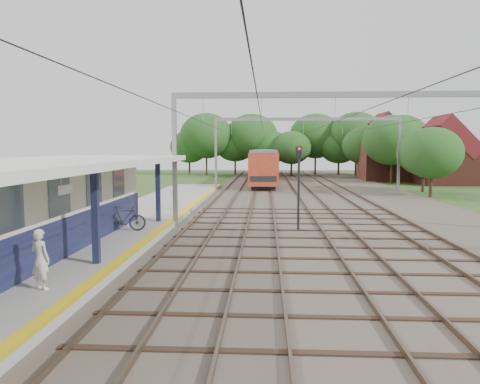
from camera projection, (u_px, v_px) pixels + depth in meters
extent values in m
plane|color=#2D4C1E|center=(278.00, 358.00, 9.35)|extent=(160.00, 160.00, 0.00)
cube|color=#473D33|center=(317.00, 198.00, 38.95)|extent=(18.00, 90.00, 0.10)
cube|color=gray|center=(123.00, 227.00, 23.67)|extent=(5.00, 52.00, 0.35)
cube|color=yellow|center=(167.00, 224.00, 23.53)|extent=(0.45, 52.00, 0.01)
cube|color=beige|center=(23.00, 208.00, 16.61)|extent=(3.20, 18.00, 3.40)
cube|color=#121538|center=(68.00, 236.00, 16.61)|extent=(0.06, 18.00, 1.40)
cube|color=slate|center=(67.00, 194.00, 16.47)|extent=(0.05, 16.00, 1.30)
cube|color=#121538|center=(95.00, 216.00, 15.46)|extent=(0.22, 0.22, 3.20)
cube|color=#121538|center=(158.00, 191.00, 24.41)|extent=(0.22, 0.22, 3.20)
cube|color=silver|center=(37.00, 164.00, 15.40)|extent=(6.40, 20.00, 0.24)
cube|color=white|center=(66.00, 190.00, 13.38)|extent=(0.06, 0.85, 0.26)
cube|color=brown|center=(219.00, 196.00, 39.39)|extent=(0.07, 88.00, 0.15)
cube|color=brown|center=(236.00, 196.00, 39.31)|extent=(0.07, 88.00, 0.15)
cube|color=brown|center=(255.00, 196.00, 39.22)|extent=(0.07, 88.00, 0.15)
cube|color=brown|center=(272.00, 196.00, 39.14)|extent=(0.07, 88.00, 0.15)
cube|color=brown|center=(299.00, 196.00, 39.02)|extent=(0.07, 88.00, 0.15)
cube|color=brown|center=(316.00, 196.00, 38.94)|extent=(0.07, 88.00, 0.15)
cube|color=brown|center=(342.00, 196.00, 38.82)|extent=(0.07, 88.00, 0.15)
cube|color=brown|center=(360.00, 196.00, 38.74)|extent=(0.07, 88.00, 0.15)
cube|color=gray|center=(175.00, 161.00, 24.21)|extent=(0.22, 0.22, 7.00)
cube|color=gray|center=(342.00, 95.00, 23.42)|extent=(17.00, 0.20, 0.30)
cube|color=gray|center=(216.00, 155.00, 44.09)|extent=(0.22, 0.22, 7.00)
cube|color=gray|center=(399.00, 155.00, 43.15)|extent=(0.22, 0.22, 7.00)
cube|color=gray|center=(307.00, 119.00, 43.30)|extent=(17.00, 0.20, 0.30)
cylinder|color=black|center=(227.00, 132.00, 38.85)|extent=(0.02, 88.00, 0.02)
cylinder|color=black|center=(263.00, 132.00, 38.68)|extent=(0.02, 88.00, 0.02)
cylinder|color=black|center=(308.00, 132.00, 38.48)|extent=(0.02, 88.00, 0.02)
cylinder|color=black|center=(352.00, 132.00, 38.28)|extent=(0.02, 88.00, 0.02)
cylinder|color=#382619|center=(201.00, 166.00, 70.40)|extent=(0.28, 0.28, 2.88)
ellipsoid|color=#1C4E1C|center=(201.00, 143.00, 70.07)|extent=(6.72, 6.72, 5.76)
cylinder|color=#382619|center=(242.00, 167.00, 72.08)|extent=(0.28, 0.28, 2.52)
ellipsoid|color=#1C4E1C|center=(242.00, 147.00, 71.79)|extent=(5.88, 5.88, 5.04)
cylinder|color=#382619|center=(281.00, 165.00, 68.73)|extent=(0.28, 0.28, 3.24)
ellipsoid|color=#1C4E1C|center=(282.00, 138.00, 68.36)|extent=(7.56, 7.56, 6.48)
cylinder|color=#382619|center=(321.00, 167.00, 70.41)|extent=(0.28, 0.28, 2.70)
ellipsoid|color=#1C4E1C|center=(321.00, 145.00, 70.10)|extent=(6.30, 6.30, 5.40)
cylinder|color=#382619|center=(415.00, 178.00, 46.20)|extent=(0.28, 0.28, 2.52)
ellipsoid|color=#1C4E1C|center=(416.00, 146.00, 45.91)|extent=(5.88, 5.88, 5.04)
cylinder|color=#382619|center=(381.00, 169.00, 62.06)|extent=(0.28, 0.28, 2.88)
ellipsoid|color=#1C4E1C|center=(382.00, 142.00, 61.73)|extent=(6.72, 6.72, 5.76)
cube|color=brown|center=(451.00, 165.00, 53.70)|extent=(7.00, 6.00, 4.50)
cube|color=maroon|center=(452.00, 137.00, 53.41)|extent=(4.99, 6.12, 4.99)
cube|color=brown|center=(393.00, 161.00, 59.92)|extent=(8.00, 6.00, 5.00)
cube|color=maroon|center=(394.00, 134.00, 59.60)|extent=(5.52, 6.12, 5.52)
imported|color=silver|center=(40.00, 259.00, 12.67)|extent=(0.71, 0.60, 1.67)
imported|color=black|center=(124.00, 219.00, 21.53)|extent=(2.05, 1.00, 1.19)
cube|color=black|center=(264.00, 182.00, 52.83)|extent=(2.32, 16.55, 0.44)
cube|color=#AB3219|center=(264.00, 166.00, 52.66)|extent=(2.90, 17.99, 3.15)
cube|color=black|center=(264.00, 163.00, 52.62)|extent=(2.94, 16.55, 0.90)
cube|color=slate|center=(264.00, 151.00, 52.50)|extent=(2.67, 17.99, 0.28)
cube|color=black|center=(264.00, 173.00, 71.31)|extent=(2.32, 16.55, 0.44)
cube|color=#AB3219|center=(264.00, 161.00, 71.14)|extent=(2.90, 17.99, 3.15)
cube|color=black|center=(265.00, 159.00, 71.11)|extent=(2.94, 16.55, 0.90)
cube|color=slate|center=(265.00, 150.00, 70.98)|extent=(2.67, 17.99, 0.28)
cylinder|color=black|center=(299.00, 193.00, 23.11)|extent=(0.16, 0.16, 3.89)
cube|color=black|center=(299.00, 152.00, 22.92)|extent=(0.34, 0.27, 0.54)
sphere|color=red|center=(299.00, 149.00, 22.80)|extent=(0.14, 0.14, 0.14)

